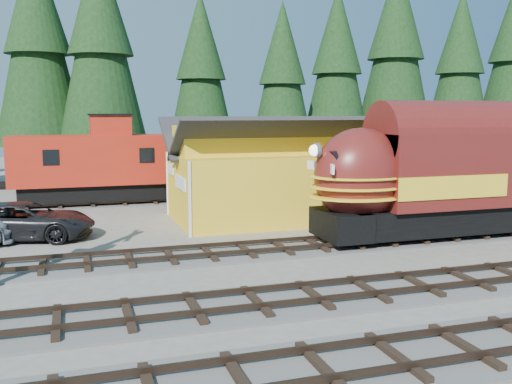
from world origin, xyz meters
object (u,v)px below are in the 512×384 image
object	(u,v)px
locomotive	(478,177)
pickup_truck_a	(25,221)
depot	(292,162)
caboose	(96,164)

from	to	relation	value
locomotive	pickup_truck_a	distance (m)	20.04
depot	caboose	world-z (taller)	caboose
depot	locomotive	distance (m)	9.08
depot	pickup_truck_a	bearing A→B (deg)	-174.69
depot	caboose	xyz separation A→B (m)	(-9.51, 7.50, -0.47)
depot	pickup_truck_a	size ratio (longest dim) A/B	2.19
depot	pickup_truck_a	xyz separation A→B (m)	(-12.90, -1.20, -2.15)
locomotive	pickup_truck_a	world-z (taller)	locomotive
locomotive	depot	bearing A→B (deg)	134.28
depot	locomotive	size ratio (longest dim) A/B	0.77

